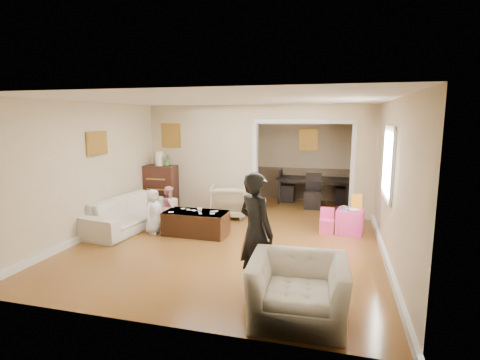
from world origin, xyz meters
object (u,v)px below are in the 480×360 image
(armchair_back, at_px, (228,201))
(dining_table, at_px, (315,190))
(adult_person, at_px, (256,232))
(child_kneel_b, at_px, (170,207))
(coffee_table, at_px, (196,223))
(coffee_cup, at_px, (200,210))
(child_toddler, at_px, (256,207))
(dresser, at_px, (160,188))
(cyan_cup, at_px, (345,208))
(sofa, at_px, (132,213))
(child_kneel_a, at_px, (153,211))
(play_table, at_px, (350,222))
(table_lamp, at_px, (159,158))
(armchair_front, at_px, (298,290))

(armchair_back, xyz_separation_m, dining_table, (1.86, 1.99, -0.03))
(adult_person, xyz_separation_m, child_kneel_b, (-2.36, 2.34, -0.36))
(coffee_table, height_order, coffee_cup, coffee_cup)
(coffee_table, bearing_deg, child_toddler, 35.54)
(dresser, height_order, cyan_cup, dresser)
(sofa, xyz_separation_m, dining_table, (3.57, 3.34, 0.02))
(dining_table, bearing_deg, sofa, -132.23)
(child_kneel_a, bearing_deg, child_kneel_b, -7.48)
(play_table, relative_size, dining_table, 0.26)
(adult_person, bearing_deg, armchair_back, -32.00)
(adult_person, bearing_deg, cyan_cup, -77.11)
(child_kneel_a, bearing_deg, dining_table, -28.59)
(coffee_table, distance_m, dining_table, 4.01)
(coffee_table, height_order, cyan_cup, cyan_cup)
(coffee_table, relative_size, child_toddler, 1.38)
(table_lamp, height_order, coffee_cup, table_lamp)
(dresser, distance_m, coffee_cup, 2.44)
(armchair_front, bearing_deg, coffee_cup, 127.27)
(armchair_front, distance_m, table_lamp, 5.91)
(sofa, relative_size, armchair_front, 2.03)
(coffee_table, xyz_separation_m, child_kneel_b, (-0.70, 0.30, 0.21))
(table_lamp, height_order, coffee_table, table_lamp)
(coffee_table, relative_size, coffee_cup, 12.25)
(cyan_cup, distance_m, child_kneel_b, 3.60)
(child_kneel_b, bearing_deg, armchair_front, -153.56)
(cyan_cup, bearing_deg, child_toddler, -178.04)
(coffee_cup, distance_m, cyan_cup, 2.89)
(play_table, xyz_separation_m, cyan_cup, (-0.10, -0.05, 0.28))
(child_kneel_a, bearing_deg, adult_person, -115.98)
(adult_person, bearing_deg, dresser, -12.97)
(sofa, height_order, cyan_cup, sofa)
(sofa, height_order, table_lamp, table_lamp)
(armchair_front, distance_m, dresser, 5.84)
(coffee_cup, xyz_separation_m, adult_person, (1.56, -1.99, 0.30))
(dining_table, distance_m, child_kneel_b, 4.19)
(dresser, height_order, coffee_table, dresser)
(armchair_front, xyz_separation_m, dining_table, (-0.20, 6.06, -0.02))
(sofa, xyz_separation_m, child_kneel_a, (0.63, -0.23, 0.12))
(table_lamp, bearing_deg, armchair_back, -7.85)
(coffee_table, height_order, adult_person, adult_person)
(child_kneel_a, bearing_deg, cyan_cup, -64.52)
(child_kneel_a, bearing_deg, armchair_front, -117.47)
(armchair_back, distance_m, cyan_cup, 2.70)
(coffee_cup, height_order, child_kneel_b, child_kneel_b)
(dresser, relative_size, table_lamp, 3.11)
(armchair_back, xyz_separation_m, child_toddler, (0.81, -0.68, 0.08))
(adult_person, bearing_deg, coffee_cup, -16.15)
(coffee_table, bearing_deg, coffee_cup, -26.57)
(dresser, xyz_separation_m, table_lamp, (0.00, 0.00, 0.74))
(armchair_front, distance_m, child_toddler, 3.62)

